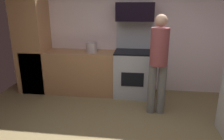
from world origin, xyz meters
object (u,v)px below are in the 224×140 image
object	(u,v)px
person_cook	(159,60)
stock_pot	(92,47)
microwave	(135,12)
oven_range	(133,71)

from	to	relation	value
person_cook	stock_pot	world-z (taller)	person_cook
microwave	person_cook	size ratio (longest dim) A/B	0.43
microwave	stock_pot	world-z (taller)	microwave
microwave	stock_pot	distance (m)	1.14
person_cook	stock_pot	size ratio (longest dim) A/B	7.29
oven_range	stock_pot	size ratio (longest dim) A/B	6.56
oven_range	stock_pot	bearing A→B (deg)	179.67
oven_range	microwave	world-z (taller)	microwave
microwave	stock_pot	xyz separation A→B (m)	(-0.88, -0.08, -0.72)
person_cook	microwave	bearing A→B (deg)	117.28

